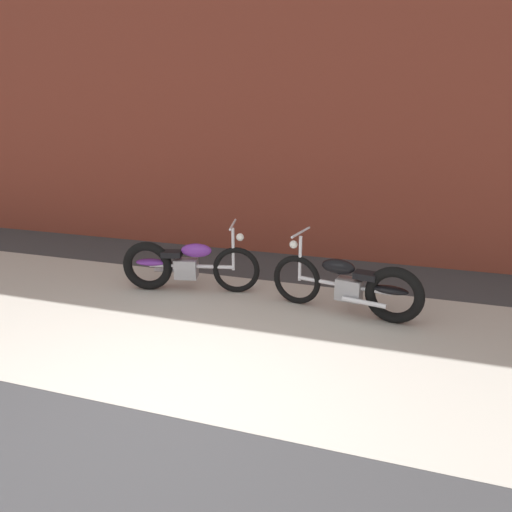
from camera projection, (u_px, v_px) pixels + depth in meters
name	position (u px, v px, depth m)	size (l,w,h in m)	color
ground_plane	(149.00, 412.00, 4.13)	(80.00, 80.00, 0.00)	#38383A
sidewalk_slab	(222.00, 328.00, 5.72)	(36.00, 3.50, 0.01)	#B2ADA3
brick_building_wall	(293.00, 83.00, 7.97)	(36.00, 0.50, 5.93)	brown
motorcycle_purple	(181.00, 265.00, 6.79)	(1.98, 0.71, 1.03)	black
motorcycle_black	(355.00, 286.00, 5.97)	(1.99, 0.68, 1.03)	black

